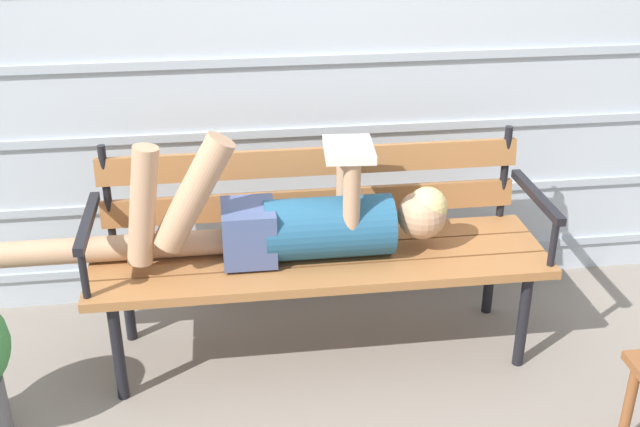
% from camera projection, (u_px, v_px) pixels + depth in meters
% --- Properties ---
extents(ground_plane, '(12.00, 12.00, 0.00)m').
position_uv_depth(ground_plane, '(324.00, 368.00, 3.12)').
color(ground_plane, gray).
extents(house_siding, '(4.59, 0.08, 2.49)m').
position_uv_depth(house_siding, '(302.00, 20.00, 3.17)').
color(house_siding, '#B2BCC6').
rests_on(house_siding, ground).
extents(park_bench, '(1.77, 0.52, 0.85)m').
position_uv_depth(park_bench, '(318.00, 238.00, 3.09)').
color(park_bench, '#9E6638').
rests_on(park_bench, ground).
extents(reclining_person, '(1.71, 0.26, 0.55)m').
position_uv_depth(reclining_person, '(287.00, 222.00, 2.95)').
color(reclining_person, '#23567A').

